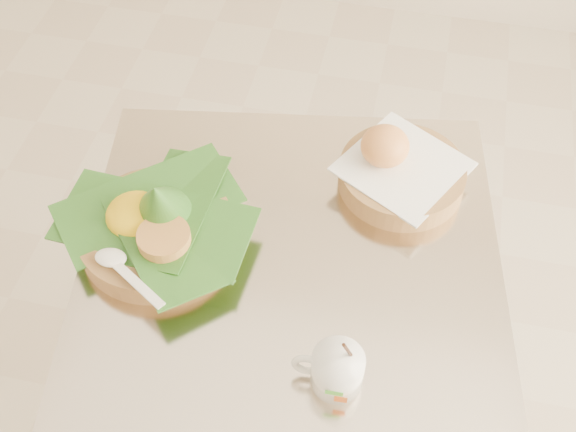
% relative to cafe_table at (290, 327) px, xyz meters
% --- Properties ---
extents(floor, '(3.60, 3.60, 0.00)m').
position_rel_cafe_table_xyz_m(floor, '(-0.18, -0.01, -0.53)').
color(floor, beige).
rests_on(floor, ground).
extents(cafe_table, '(0.80, 0.80, 0.75)m').
position_rel_cafe_table_xyz_m(cafe_table, '(0.00, 0.00, 0.00)').
color(cafe_table, gray).
rests_on(cafe_table, floor).
extents(rice_basket, '(0.32, 0.32, 0.16)m').
position_rel_cafe_table_xyz_m(rice_basket, '(-0.23, -0.01, 0.26)').
color(rice_basket, '#A57B47').
rests_on(rice_basket, cafe_table).
extents(bread_basket, '(0.26, 0.26, 0.12)m').
position_rel_cafe_table_xyz_m(bread_basket, '(0.15, 0.21, 0.26)').
color(bread_basket, '#A57B47').
rests_on(bread_basket, cafe_table).
extents(coffee_mug, '(0.11, 0.08, 0.13)m').
position_rel_cafe_table_xyz_m(coffee_mug, '(0.11, -0.20, 0.26)').
color(coffee_mug, white).
rests_on(coffee_mug, cafe_table).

